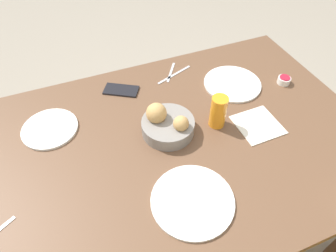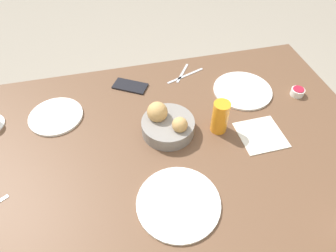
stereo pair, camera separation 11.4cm
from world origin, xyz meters
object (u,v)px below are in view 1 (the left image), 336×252
bread_basket (167,124)px  plate_far_center (193,201)px  napkin (258,125)px  spoon_coffee (171,72)px  cell_phone (121,90)px  plate_near_left (232,84)px  juice_glass (218,112)px  plate_near_right (50,129)px  knife_silver (174,75)px  jam_bowl_berry (284,80)px

bread_basket → plate_far_center: bearing=83.3°
bread_basket → napkin: bearing=162.9°
spoon_coffee → cell_phone: 0.26m
spoon_coffee → cell_phone: (0.26, 0.04, 0.00)m
plate_near_left → juice_glass: juice_glass is taller
plate_near_right → napkin: 0.82m
cell_phone → knife_silver: bearing=-176.3°
plate_near_right → juice_glass: bearing=160.7°
bread_basket → jam_bowl_berry: 0.61m
bread_basket → juice_glass: size_ratio=1.50×
napkin → cell_phone: 0.60m
bread_basket → spoon_coffee: size_ratio=1.55×
plate_near_left → cell_phone: (0.48, -0.15, -0.00)m
jam_bowl_berry → spoon_coffee: 0.52m
plate_near_right → plate_near_left: bearing=178.1°
cell_phone → plate_near_right: bearing=20.3°
jam_bowl_berry → plate_far_center: bearing=31.2°
plate_near_left → jam_bowl_berry: (-0.22, 0.08, 0.01)m
napkin → spoon_coffee: bearing=-66.8°
jam_bowl_berry → napkin: (0.26, 0.18, -0.01)m
spoon_coffee → knife_silver: bearing=109.0°
knife_silver → spoon_coffee: (0.01, -0.02, 0.00)m
plate_far_center → plate_near_right: bearing=-51.9°
napkin → plate_near_left: bearing=-97.5°
bread_basket → spoon_coffee: bearing=-114.7°
bread_basket → plate_near_left: 0.41m
cell_phone → juice_glass: bearing=131.4°
plate_far_center → bread_basket: bearing=-96.7°
jam_bowl_berry → cell_phone: bearing=-17.7°
plate_near_left → spoon_coffee: 0.29m
bread_basket → knife_silver: size_ratio=1.06×
bread_basket → napkin: size_ratio=1.19×
plate_far_center → cell_phone: plate_far_center is taller
juice_glass → knife_silver: size_ratio=0.71×
plate_near_right → cell_phone: size_ratio=1.30×
plate_far_center → knife_silver: bearing=-107.7°
spoon_coffee → plate_near_right: bearing=15.4°
juice_glass → knife_silver: (0.03, -0.35, -0.07)m
bread_basket → knife_silver: bearing=-117.4°
napkin → cell_phone: (0.45, -0.40, 0.00)m
jam_bowl_berry → knife_silver: size_ratio=0.30×
plate_near_right → spoon_coffee: bearing=-164.6°
plate_near_right → plate_far_center: (-0.39, 0.49, 0.00)m
jam_bowl_berry → spoon_coffee: (0.45, -0.26, -0.01)m
plate_near_left → plate_near_right: same height
plate_near_right → plate_far_center: same height
plate_near_right → spoon_coffee: size_ratio=1.65×
plate_far_center → spoon_coffee: size_ratio=2.07×
jam_bowl_berry → spoon_coffee: size_ratio=0.44×
juice_glass → plate_far_center: bearing=49.7°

